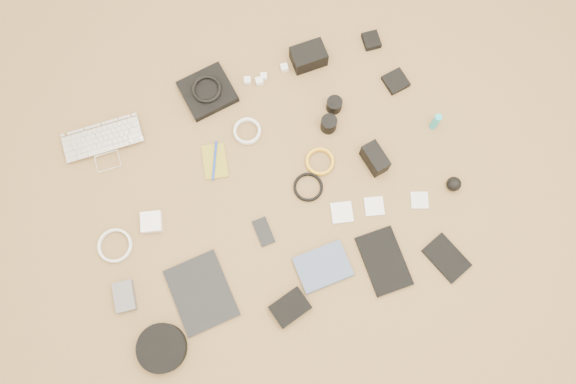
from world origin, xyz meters
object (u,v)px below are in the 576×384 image
object	(u,v)px
dslr_camera	(309,56)
phone	(264,232)
tablet	(201,293)
headphone_case	(162,348)
paperback	(331,285)
laptop	(105,149)

from	to	relation	value
dslr_camera	phone	size ratio (longest dim) A/B	1.28
tablet	headphone_case	xyz separation A→B (m)	(-0.19, -0.14, 0.02)
phone	paperback	bearing A→B (deg)	-60.83
headphone_case	phone	bearing A→B (deg)	29.46
laptop	phone	world-z (taller)	laptop
phone	tablet	bearing A→B (deg)	-156.84
laptop	dslr_camera	bearing A→B (deg)	8.12
laptop	tablet	size ratio (longest dim) A/B	1.18
laptop	headphone_case	bearing A→B (deg)	-88.12
paperback	dslr_camera	bearing A→B (deg)	-17.21
dslr_camera	tablet	size ratio (longest dim) A/B	0.52
dslr_camera	phone	world-z (taller)	dslr_camera
dslr_camera	tablet	bearing A→B (deg)	-133.29
laptop	tablet	bearing A→B (deg)	-72.12
headphone_case	paperback	bearing A→B (deg)	-0.19
headphone_case	paperback	xyz separation A→B (m)	(0.64, -0.00, -0.01)
dslr_camera	paperback	bearing A→B (deg)	-105.55
dslr_camera	headphone_case	distance (m)	1.24
dslr_camera	tablet	distance (m)	1.01
laptop	tablet	xyz separation A→B (m)	(0.17, -0.65, -0.01)
laptop	headphone_case	size ratio (longest dim) A/B	1.76
phone	dslr_camera	bearing A→B (deg)	53.99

